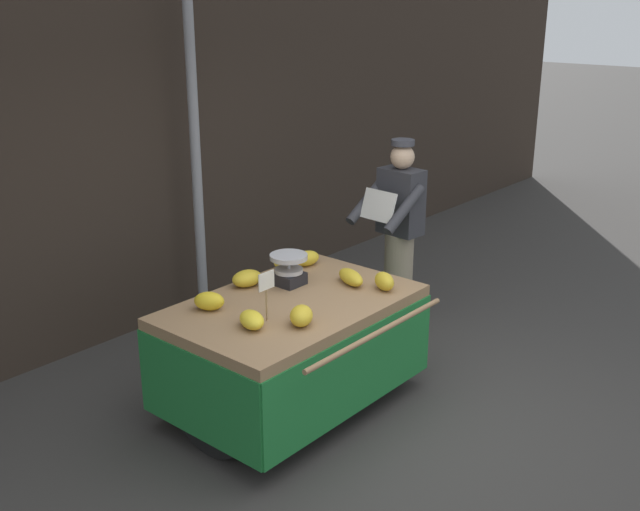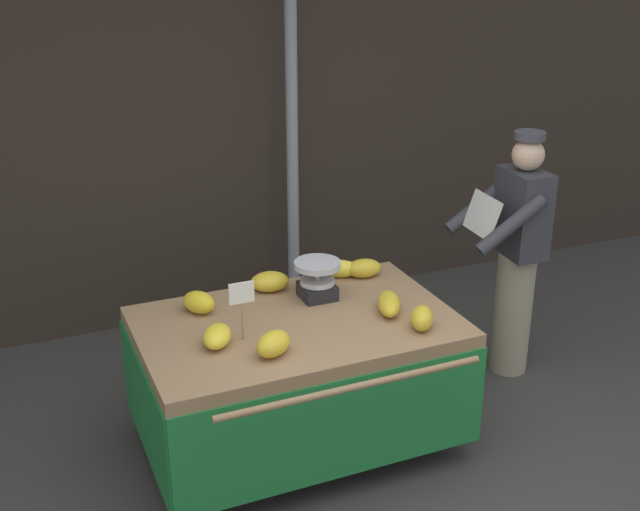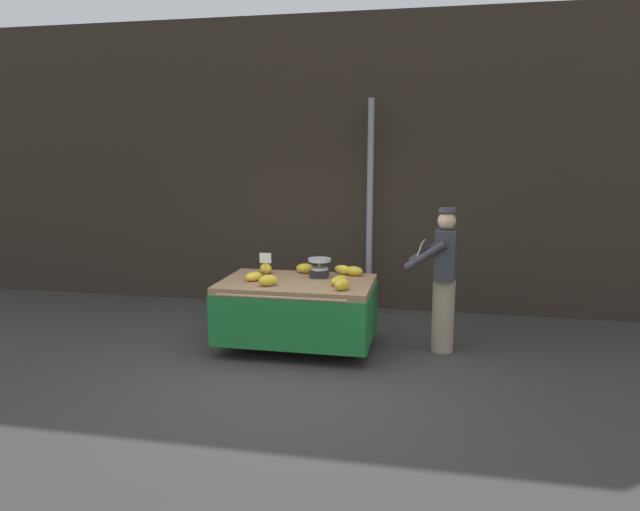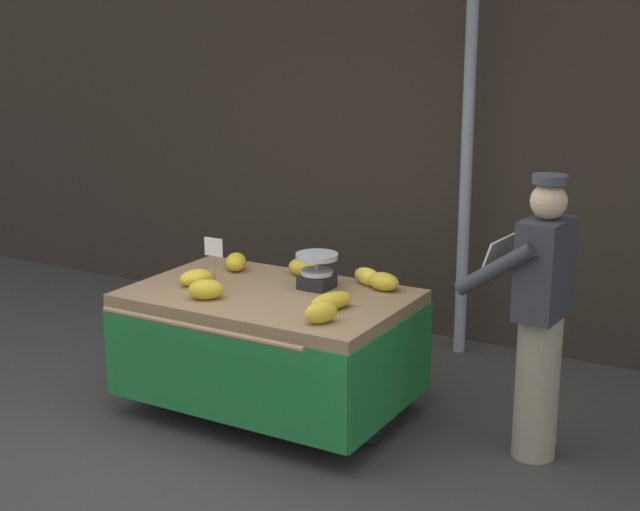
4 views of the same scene
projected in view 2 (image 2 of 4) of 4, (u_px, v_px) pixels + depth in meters
name	position (u px, v px, depth m)	size (l,w,h in m)	color
back_wall	(205.00, 41.00, 5.92)	(16.00, 0.24, 4.30)	#332821
street_pole	(292.00, 126.00, 6.01)	(0.09, 0.09, 3.08)	gray
banana_cart	(297.00, 354.00, 4.64)	(1.81, 1.36, 0.84)	#93704C
weighing_scale	(317.00, 280.00, 4.79)	(0.28, 0.28, 0.24)	black
price_sign	(242.00, 298.00, 4.25)	(0.14, 0.01, 0.34)	#997A51
banana_bunch_0	(339.00, 269.00, 5.11)	(0.12, 0.24, 0.11)	yellow
banana_bunch_1	(217.00, 336.00, 4.26)	(0.15, 0.24, 0.11)	yellow
banana_bunch_2	(389.00, 304.00, 4.64)	(0.13, 0.29, 0.11)	gold
banana_bunch_3	(422.00, 318.00, 4.44)	(0.12, 0.21, 0.13)	gold
banana_bunch_4	(273.00, 344.00, 4.16)	(0.15, 0.23, 0.13)	gold
banana_bunch_5	(270.00, 282.00, 4.91)	(0.17, 0.24, 0.12)	gold
banana_bunch_6	(364.00, 268.00, 5.11)	(0.14, 0.23, 0.12)	gold
banana_bunch_7	(199.00, 302.00, 4.63)	(0.14, 0.21, 0.13)	gold
vendor_person	(516.00, 255.00, 5.40)	(0.60, 0.55, 1.71)	gray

